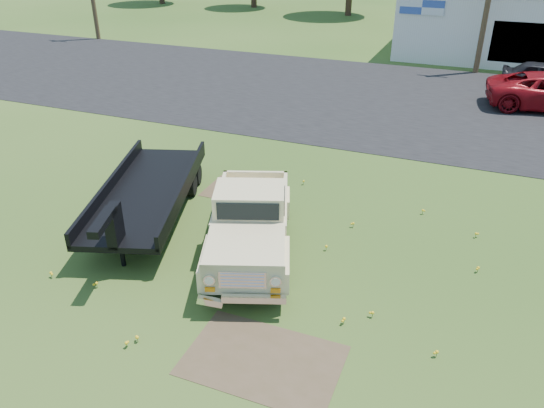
# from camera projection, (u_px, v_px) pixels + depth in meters

# --- Properties ---
(ground) EXTENTS (140.00, 140.00, 0.00)m
(ground) POSITION_uv_depth(u_px,v_px,m) (254.00, 263.00, 13.24)
(ground) COLOR #2C4E19
(ground) RESTS_ON ground
(asphalt_lot) EXTENTS (90.00, 14.00, 0.02)m
(asphalt_lot) POSITION_uv_depth(u_px,v_px,m) (379.00, 99.00, 25.51)
(asphalt_lot) COLOR black
(asphalt_lot) RESTS_ON ground
(dirt_patch_a) EXTENTS (3.00, 2.00, 0.01)m
(dirt_patch_a) POSITION_uv_depth(u_px,v_px,m) (263.00, 360.00, 10.29)
(dirt_patch_a) COLOR brown
(dirt_patch_a) RESTS_ON ground
(dirt_patch_b) EXTENTS (2.20, 1.60, 0.01)m
(dirt_patch_b) POSITION_uv_depth(u_px,v_px,m) (241.00, 191.00, 16.76)
(dirt_patch_b) COLOR brown
(dirt_patch_b) RESTS_ON ground
(commercial_building) EXTENTS (14.20, 8.20, 4.15)m
(commercial_building) POSITION_uv_depth(u_px,v_px,m) (521.00, 22.00, 32.35)
(commercial_building) COLOR white
(commercial_building) RESTS_ON ground
(vintage_pickup_truck) EXTENTS (3.68, 5.55, 1.88)m
(vintage_pickup_truck) POSITION_uv_depth(u_px,v_px,m) (250.00, 222.00, 13.15)
(vintage_pickup_truck) COLOR beige
(vintage_pickup_truck) RESTS_ON ground
(flatbed_trailer) EXTENTS (4.18, 6.98, 1.81)m
(flatbed_trailer) POSITION_uv_depth(u_px,v_px,m) (147.00, 188.00, 14.93)
(flatbed_trailer) COLOR black
(flatbed_trailer) RESTS_ON ground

